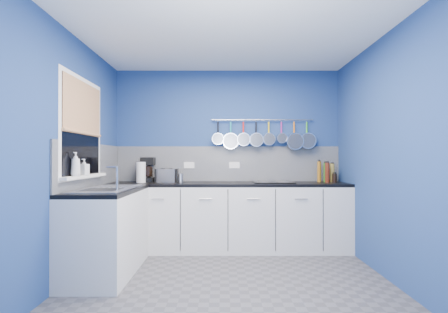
{
  "coord_description": "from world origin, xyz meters",
  "views": [
    {
      "loc": [
        -0.06,
        -3.17,
        1.22
      ],
      "look_at": [
        -0.05,
        0.75,
        1.25
      ],
      "focal_mm": 25.92,
      "sensor_mm": 36.0,
      "label": 1
    }
  ],
  "objects_px": {
    "hob": "(273,182)",
    "soap_bottle_a": "(76,164)",
    "paper_towel": "(141,172)",
    "canister": "(180,178)",
    "soap_bottle_b": "(84,167)",
    "coffee_maker": "(148,170)",
    "toaster": "(167,176)"
  },
  "relations": [
    {
      "from": "soap_bottle_a",
      "to": "toaster",
      "type": "distance_m",
      "value": 1.4
    },
    {
      "from": "hob",
      "to": "toaster",
      "type": "bearing_deg",
      "value": 179.81
    },
    {
      "from": "canister",
      "to": "coffee_maker",
      "type": "bearing_deg",
      "value": 172.95
    },
    {
      "from": "paper_towel",
      "to": "hob",
      "type": "height_order",
      "value": "paper_towel"
    },
    {
      "from": "soap_bottle_a",
      "to": "paper_towel",
      "type": "bearing_deg",
      "value": 72.77
    },
    {
      "from": "paper_towel",
      "to": "canister",
      "type": "height_order",
      "value": "paper_towel"
    },
    {
      "from": "soap_bottle_b",
      "to": "canister",
      "type": "xyz_separation_m",
      "value": [
        0.88,
        1.03,
        -0.18
      ]
    },
    {
      "from": "soap_bottle_a",
      "to": "canister",
      "type": "height_order",
      "value": "soap_bottle_a"
    },
    {
      "from": "soap_bottle_b",
      "to": "soap_bottle_a",
      "type": "bearing_deg",
      "value": -90.0
    },
    {
      "from": "soap_bottle_b",
      "to": "toaster",
      "type": "distance_m",
      "value": 1.23
    },
    {
      "from": "soap_bottle_b",
      "to": "coffee_maker",
      "type": "distance_m",
      "value": 1.17
    },
    {
      "from": "soap_bottle_a",
      "to": "coffee_maker",
      "type": "height_order",
      "value": "soap_bottle_a"
    },
    {
      "from": "soap_bottle_b",
      "to": "hob",
      "type": "xyz_separation_m",
      "value": [
        2.14,
        1.0,
        -0.23
      ]
    },
    {
      "from": "paper_towel",
      "to": "coffee_maker",
      "type": "xyz_separation_m",
      "value": [
        0.06,
        0.14,
        0.03
      ]
    },
    {
      "from": "soap_bottle_a",
      "to": "toaster",
      "type": "bearing_deg",
      "value": 59.82
    },
    {
      "from": "soap_bottle_b",
      "to": "paper_towel",
      "type": "xyz_separation_m",
      "value": [
        0.36,
        0.95,
        -0.1
      ]
    },
    {
      "from": "coffee_maker",
      "to": "hob",
      "type": "xyz_separation_m",
      "value": [
        1.73,
        -0.09,
        -0.17
      ]
    },
    {
      "from": "soap_bottle_a",
      "to": "toaster",
      "type": "height_order",
      "value": "soap_bottle_a"
    },
    {
      "from": "hob",
      "to": "soap_bottle_a",
      "type": "bearing_deg",
      "value": -150.85
    },
    {
      "from": "toaster",
      "to": "paper_towel",
      "type": "bearing_deg",
      "value": -159.68
    },
    {
      "from": "soap_bottle_a",
      "to": "soap_bottle_b",
      "type": "distance_m",
      "value": 0.2
    },
    {
      "from": "hob",
      "to": "coffee_maker",
      "type": "bearing_deg",
      "value": 176.95
    },
    {
      "from": "soap_bottle_a",
      "to": "canister",
      "type": "relative_size",
      "value": 2.03
    },
    {
      "from": "paper_towel",
      "to": "hob",
      "type": "relative_size",
      "value": 0.52
    },
    {
      "from": "hob",
      "to": "canister",
      "type": "bearing_deg",
      "value": 178.44
    },
    {
      "from": "paper_towel",
      "to": "canister",
      "type": "relative_size",
      "value": 2.36
    },
    {
      "from": "canister",
      "to": "hob",
      "type": "distance_m",
      "value": 1.27
    },
    {
      "from": "soap_bottle_b",
      "to": "paper_towel",
      "type": "relative_size",
      "value": 0.62
    },
    {
      "from": "soap_bottle_a",
      "to": "soap_bottle_b",
      "type": "xyz_separation_m",
      "value": [
        0.0,
        0.2,
        -0.03
      ]
    },
    {
      "from": "toaster",
      "to": "soap_bottle_b",
      "type": "bearing_deg",
      "value": -112.64
    },
    {
      "from": "soap_bottle_b",
      "to": "paper_towel",
      "type": "height_order",
      "value": "soap_bottle_b"
    },
    {
      "from": "soap_bottle_a",
      "to": "coffee_maker",
      "type": "distance_m",
      "value": 1.36
    }
  ]
}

